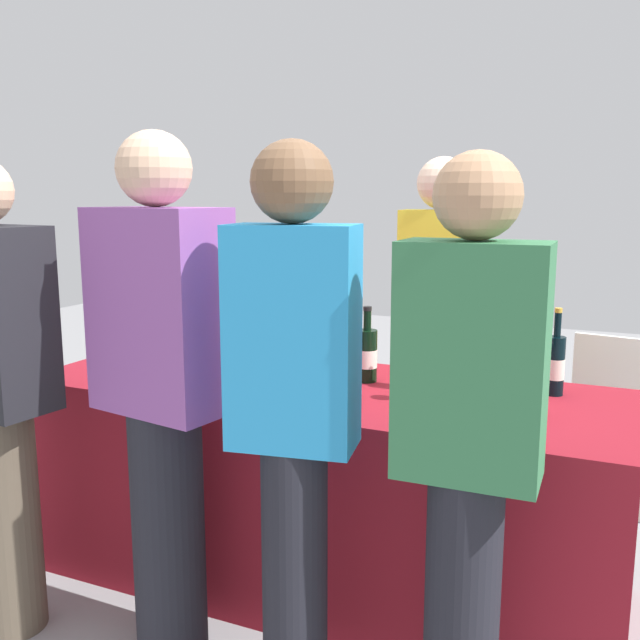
{
  "coord_description": "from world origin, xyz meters",
  "views": [
    {
      "loc": [
        1.05,
        -2.37,
        1.51
      ],
      "look_at": [
        0.0,
        0.0,
        1.05
      ],
      "focal_mm": 39.4,
      "sensor_mm": 36.0,
      "label": 1
    }
  ],
  "objects_px": {
    "wine_bottle_4": "(425,361)",
    "menu_board": "(620,428)",
    "guest_1": "(163,386)",
    "wine_bottle_1": "(186,335)",
    "server_pouring": "(439,329)",
    "wine_bottle_5": "(500,360)",
    "wine_bottle_0": "(176,331)",
    "wine_glass_3": "(430,386)",
    "wine_glass_0": "(158,354)",
    "wine_bottle_2": "(332,345)",
    "wine_bottle_3": "(367,355)",
    "wine_glass_2": "(403,376)",
    "wine_glass_4": "(533,388)",
    "guest_2": "(294,411)",
    "guest_3": "(468,443)",
    "wine_bottle_6": "(555,364)",
    "wine_glass_1": "(348,375)"
  },
  "relations": [
    {
      "from": "wine_glass_3",
      "to": "menu_board",
      "type": "bearing_deg",
      "value": 65.84
    },
    {
      "from": "wine_bottle_3",
      "to": "server_pouring",
      "type": "xyz_separation_m",
      "value": [
        0.16,
        0.49,
        0.03
      ]
    },
    {
      "from": "wine_glass_1",
      "to": "server_pouring",
      "type": "height_order",
      "value": "server_pouring"
    },
    {
      "from": "wine_bottle_5",
      "to": "guest_3",
      "type": "bearing_deg",
      "value": -85.5
    },
    {
      "from": "wine_bottle_0",
      "to": "wine_bottle_1",
      "type": "relative_size",
      "value": 0.89
    },
    {
      "from": "wine_glass_3",
      "to": "wine_glass_0",
      "type": "bearing_deg",
      "value": 177.42
    },
    {
      "from": "menu_board",
      "to": "wine_bottle_1",
      "type": "bearing_deg",
      "value": -139.75
    },
    {
      "from": "guest_2",
      "to": "server_pouring",
      "type": "bearing_deg",
      "value": 77.11
    },
    {
      "from": "wine_bottle_1",
      "to": "server_pouring",
      "type": "xyz_separation_m",
      "value": [
        0.96,
        0.53,
        0.01
      ]
    },
    {
      "from": "wine_bottle_5",
      "to": "wine_bottle_0",
      "type": "bearing_deg",
      "value": -179.85
    },
    {
      "from": "wine_bottle_0",
      "to": "guest_3",
      "type": "height_order",
      "value": "guest_3"
    },
    {
      "from": "wine_bottle_0",
      "to": "guest_2",
      "type": "relative_size",
      "value": 0.18
    },
    {
      "from": "wine_bottle_5",
      "to": "wine_glass_3",
      "type": "bearing_deg",
      "value": -110.03
    },
    {
      "from": "wine_glass_1",
      "to": "wine_glass_4",
      "type": "distance_m",
      "value": 0.62
    },
    {
      "from": "wine_bottle_5",
      "to": "wine_bottle_4",
      "type": "bearing_deg",
      "value": -151.33
    },
    {
      "from": "wine_glass_3",
      "to": "wine_glass_4",
      "type": "relative_size",
      "value": 1.07
    },
    {
      "from": "wine_bottle_2",
      "to": "wine_bottle_3",
      "type": "xyz_separation_m",
      "value": [
        0.16,
        -0.04,
        -0.02
      ]
    },
    {
      "from": "wine_bottle_2",
      "to": "wine_glass_1",
      "type": "height_order",
      "value": "wine_bottle_2"
    },
    {
      "from": "menu_board",
      "to": "wine_bottle_3",
      "type": "bearing_deg",
      "value": -123.62
    },
    {
      "from": "wine_bottle_5",
      "to": "wine_glass_0",
      "type": "bearing_deg",
      "value": -163.64
    },
    {
      "from": "wine_glass_0",
      "to": "guest_2",
      "type": "bearing_deg",
      "value": -31.75
    },
    {
      "from": "menu_board",
      "to": "wine_bottle_0",
      "type": "bearing_deg",
      "value": -145.03
    },
    {
      "from": "wine_bottle_6",
      "to": "wine_glass_0",
      "type": "xyz_separation_m",
      "value": [
        -1.46,
        -0.37,
        -0.02
      ]
    },
    {
      "from": "wine_bottle_6",
      "to": "guest_2",
      "type": "relative_size",
      "value": 0.19
    },
    {
      "from": "wine_glass_4",
      "to": "wine_bottle_1",
      "type": "bearing_deg",
      "value": 174.18
    },
    {
      "from": "wine_bottle_1",
      "to": "wine_glass_0",
      "type": "bearing_deg",
      "value": -83.91
    },
    {
      "from": "wine_glass_2",
      "to": "guest_1",
      "type": "bearing_deg",
      "value": -138.71
    },
    {
      "from": "wine_bottle_2",
      "to": "guest_3",
      "type": "xyz_separation_m",
      "value": [
        0.72,
        -0.82,
        -0.03
      ]
    },
    {
      "from": "wine_glass_1",
      "to": "wine_glass_4",
      "type": "xyz_separation_m",
      "value": [
        0.62,
        0.07,
        0.01
      ]
    },
    {
      "from": "wine_glass_2",
      "to": "wine_glass_4",
      "type": "bearing_deg",
      "value": 0.36
    },
    {
      "from": "wine_bottle_3",
      "to": "wine_bottle_1",
      "type": "bearing_deg",
      "value": -177.0
    },
    {
      "from": "guest_2",
      "to": "wine_bottle_2",
      "type": "bearing_deg",
      "value": 96.41
    },
    {
      "from": "wine_bottle_3",
      "to": "wine_glass_3",
      "type": "height_order",
      "value": "wine_bottle_3"
    },
    {
      "from": "wine_bottle_4",
      "to": "guest_3",
      "type": "bearing_deg",
      "value": -66.62
    },
    {
      "from": "wine_glass_1",
      "to": "guest_3",
      "type": "bearing_deg",
      "value": -44.08
    },
    {
      "from": "guest_3",
      "to": "menu_board",
      "type": "bearing_deg",
      "value": 77.38
    },
    {
      "from": "wine_bottle_5",
      "to": "guest_1",
      "type": "height_order",
      "value": "guest_1"
    },
    {
      "from": "wine_glass_3",
      "to": "server_pouring",
      "type": "height_order",
      "value": "server_pouring"
    },
    {
      "from": "wine_bottle_0",
      "to": "menu_board",
      "type": "relative_size",
      "value": 0.34
    },
    {
      "from": "wine_bottle_4",
      "to": "guest_1",
      "type": "height_order",
      "value": "guest_1"
    },
    {
      "from": "guest_3",
      "to": "menu_board",
      "type": "height_order",
      "value": "guest_3"
    },
    {
      "from": "wine_glass_4",
      "to": "wine_glass_2",
      "type": "bearing_deg",
      "value": -179.64
    },
    {
      "from": "wine_bottle_5",
      "to": "wine_glass_1",
      "type": "height_order",
      "value": "wine_bottle_5"
    },
    {
      "from": "wine_bottle_6",
      "to": "server_pouring",
      "type": "distance_m",
      "value": 0.66
    },
    {
      "from": "guest_1",
      "to": "menu_board",
      "type": "distance_m",
      "value": 2.21
    },
    {
      "from": "wine_bottle_4",
      "to": "menu_board",
      "type": "relative_size",
      "value": 0.35
    },
    {
      "from": "wine_bottle_6",
      "to": "wine_glass_3",
      "type": "height_order",
      "value": "wine_bottle_6"
    },
    {
      "from": "wine_bottle_1",
      "to": "wine_glass_0",
      "type": "height_order",
      "value": "wine_bottle_1"
    },
    {
      "from": "guest_2",
      "to": "wine_bottle_1",
      "type": "bearing_deg",
      "value": 129.65
    },
    {
      "from": "wine_glass_0",
      "to": "guest_3",
      "type": "height_order",
      "value": "guest_3"
    }
  ]
}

